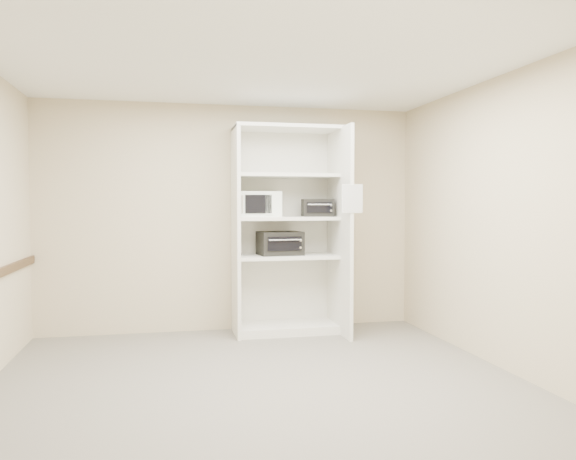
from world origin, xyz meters
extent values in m
cube|color=slate|center=(0.00, 0.00, 0.00)|extent=(4.50, 4.00, 0.01)
cube|color=white|center=(0.00, 0.00, 2.70)|extent=(4.50, 4.00, 0.01)
cube|color=#C2AB8E|center=(0.00, 2.00, 1.35)|extent=(4.50, 0.02, 2.70)
cube|color=#C2AB8E|center=(0.00, -2.00, 1.35)|extent=(4.50, 0.02, 2.70)
cube|color=#C2AB8E|center=(2.25, 0.00, 1.35)|extent=(0.02, 4.00, 2.70)
cube|color=silver|center=(0.02, 1.68, 1.20)|extent=(0.04, 0.60, 2.40)
cube|color=silver|center=(1.22, 1.53, 1.20)|extent=(0.04, 0.90, 2.40)
cube|color=silver|center=(0.62, 1.99, 1.20)|extent=(1.24, 0.02, 2.40)
cube|color=silver|center=(0.62, 1.70, 0.05)|extent=(1.16, 0.56, 0.10)
cube|color=silver|center=(0.62, 1.70, 0.90)|extent=(1.16, 0.56, 0.04)
cube|color=silver|center=(0.62, 1.70, 1.35)|extent=(1.16, 0.56, 0.04)
cube|color=silver|center=(0.62, 1.70, 1.85)|extent=(1.16, 0.56, 0.04)
cube|color=silver|center=(0.62, 1.70, 2.40)|extent=(1.24, 0.60, 0.04)
cube|color=white|center=(0.30, 1.76, 1.52)|extent=(0.49, 0.38, 0.29)
cube|color=black|center=(1.00, 1.69, 1.47)|extent=(0.39, 0.31, 0.21)
cube|color=black|center=(0.54, 1.71, 1.06)|extent=(0.53, 0.42, 0.27)
cube|color=white|center=(1.22, 1.07, 1.58)|extent=(0.24, 0.03, 0.30)
camera|label=1|loc=(-0.77, -4.74, 1.51)|focal=35.00mm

